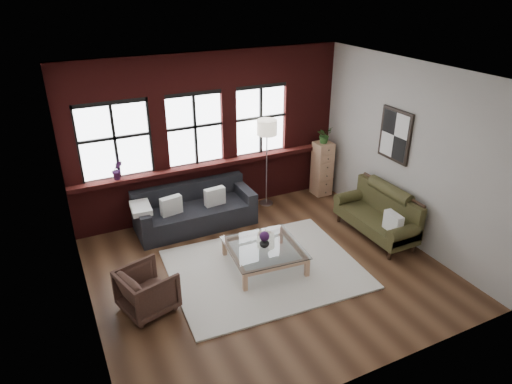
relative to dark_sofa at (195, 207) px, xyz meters
name	(u,v)px	position (x,y,z in m)	size (l,w,h in m)	color
floor	(266,269)	(0.57, -1.90, -0.41)	(5.50, 5.50, 0.00)	#402617
ceiling	(269,75)	(0.57, -1.90, 2.79)	(5.50, 5.50, 0.00)	white
wall_back	(209,135)	(0.57, 0.60, 1.19)	(5.50, 5.50, 0.00)	#A8A49C
wall_front	(375,268)	(0.57, -4.40, 1.19)	(5.50, 5.50, 0.00)	#A8A49C
wall_left	(76,221)	(-2.18, -1.90, 1.19)	(5.00, 5.00, 0.00)	#A8A49C
wall_right	(406,154)	(3.32, -1.90, 1.19)	(5.00, 5.00, 0.00)	#A8A49C
brick_backwall	(210,136)	(0.57, 0.54, 1.19)	(5.50, 0.12, 3.20)	#481211
sill_ledge	(213,164)	(0.57, 0.45, 0.63)	(5.50, 0.30, 0.08)	#481211
window_left	(115,142)	(-1.23, 0.55, 1.34)	(1.38, 0.10, 1.50)	black
window_mid	(195,130)	(0.27, 0.55, 1.34)	(1.38, 0.10, 1.50)	black
window_right	(260,121)	(1.67, 0.55, 1.34)	(1.38, 0.10, 1.50)	black
wall_poster	(395,135)	(3.29, -1.60, 1.44)	(0.05, 0.74, 0.94)	black
shag_rug	(265,269)	(0.54, -1.90, -0.39)	(3.04, 2.39, 0.03)	beige
dark_sofa	(195,207)	(0.00, 0.00, 0.00)	(2.26, 0.91, 0.82)	black
pillow_a	(171,206)	(-0.48, -0.10, 0.19)	(0.40, 0.14, 0.34)	silver
pillow_b	(215,196)	(0.38, -0.10, 0.19)	(0.40, 0.14, 0.34)	silver
vintage_settee	(376,214)	(2.87, -1.83, 0.05)	(0.77, 1.74, 0.93)	#373319
pillow_settee	(393,222)	(2.79, -2.36, 0.17)	(0.14, 0.38, 0.34)	silver
armchair	(147,290)	(-1.43, -2.02, -0.08)	(0.71, 0.73, 0.67)	#3B251D
coffee_table	(264,257)	(0.57, -1.80, -0.22)	(1.18, 1.18, 0.39)	tan
vase	(264,242)	(0.57, -1.80, 0.06)	(0.16, 0.16, 0.17)	#B2B2B2
flowers	(264,236)	(0.57, -1.80, 0.18)	(0.17, 0.17, 0.17)	#3B1846
drawer_chest	(322,169)	(3.00, 0.16, 0.19)	(0.37, 0.37, 1.19)	tan
potted_plant_top	(324,135)	(3.00, 0.16, 0.96)	(0.32, 0.27, 0.35)	#2D5923
floor_lamp	(267,160)	(1.67, 0.24, 0.59)	(0.40, 0.40, 2.00)	#A5A5A8
sill_plant	(117,170)	(-1.28, 0.42, 0.85)	(0.20, 0.16, 0.36)	#3B1846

